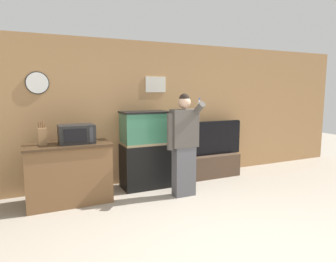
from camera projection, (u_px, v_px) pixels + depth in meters
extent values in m
plane|color=gray|center=(226.00, 254.00, 3.16)|extent=(18.00, 18.00, 0.00)
cube|color=#A87A4C|center=(136.00, 113.00, 5.53)|extent=(10.00, 0.06, 2.60)
cube|color=beige|center=(156.00, 84.00, 5.58)|extent=(0.40, 0.02, 0.29)
cylinder|color=white|center=(37.00, 83.00, 4.73)|extent=(0.33, 0.03, 0.33)
cylinder|color=black|center=(37.00, 83.00, 4.73)|extent=(0.36, 0.01, 0.36)
cube|color=brown|center=(69.00, 175.00, 4.55)|extent=(1.22, 0.57, 0.88)
cube|color=#3D2A19|center=(68.00, 145.00, 4.48)|extent=(1.26, 0.61, 0.03)
cube|color=black|center=(77.00, 134.00, 4.52)|extent=(0.52, 0.36, 0.28)
cube|color=black|center=(75.00, 136.00, 4.34)|extent=(0.32, 0.01, 0.20)
cube|color=#2D2D33|center=(91.00, 135.00, 4.43)|extent=(0.05, 0.01, 0.23)
cube|color=olive|center=(42.00, 137.00, 4.37)|extent=(0.12, 0.09, 0.25)
cylinder|color=brown|center=(39.00, 125.00, 4.33)|extent=(0.02, 0.02, 0.09)
cylinder|color=brown|center=(41.00, 125.00, 4.34)|extent=(0.02, 0.02, 0.09)
cylinder|color=brown|center=(43.00, 125.00, 4.35)|extent=(0.02, 0.02, 0.10)
cylinder|color=brown|center=(45.00, 126.00, 4.37)|extent=(0.02, 0.02, 0.07)
cylinder|color=brown|center=(39.00, 125.00, 4.36)|extent=(0.02, 0.02, 0.08)
cylinder|color=brown|center=(41.00, 125.00, 4.38)|extent=(0.02, 0.02, 0.08)
cylinder|color=brown|center=(43.00, 125.00, 4.39)|extent=(0.02, 0.02, 0.09)
cube|color=black|center=(145.00, 166.00, 5.30)|extent=(0.82, 0.48, 0.77)
cube|color=#937F5B|center=(145.00, 143.00, 5.24)|extent=(0.80, 0.47, 0.04)
cube|color=#387556|center=(145.00, 128.00, 5.21)|extent=(0.79, 0.46, 0.56)
cube|color=black|center=(145.00, 112.00, 5.17)|extent=(0.82, 0.48, 0.03)
cube|color=#4C3828|center=(211.00, 166.00, 5.98)|extent=(1.12, 0.40, 0.44)
cube|color=black|center=(212.00, 139.00, 5.91)|extent=(1.31, 0.05, 0.65)
cube|color=black|center=(211.00, 138.00, 5.93)|extent=(1.34, 0.01, 0.68)
cube|color=#515156|center=(184.00, 171.00, 4.88)|extent=(0.35, 0.20, 0.81)
cube|color=#4C4742|center=(184.00, 128.00, 4.78)|extent=(0.44, 0.21, 0.61)
sphere|color=tan|center=(184.00, 102.00, 4.73)|extent=(0.20, 0.20, 0.20)
sphere|color=black|center=(184.00, 99.00, 4.72)|extent=(0.17, 0.17, 0.17)
cylinder|color=#4C4742|center=(171.00, 132.00, 4.69)|extent=(0.11, 0.11, 0.58)
cylinder|color=#4C4742|center=(198.00, 109.00, 4.70)|extent=(0.10, 0.32, 0.27)
cylinder|color=white|center=(199.00, 103.00, 4.67)|extent=(0.02, 0.06, 0.11)
cylinder|color=#2856B2|center=(200.00, 99.00, 4.64)|extent=(0.02, 0.03, 0.05)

